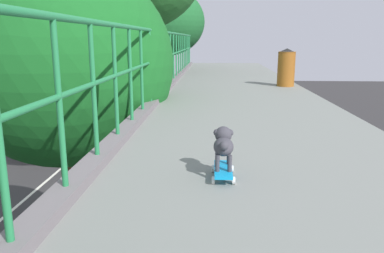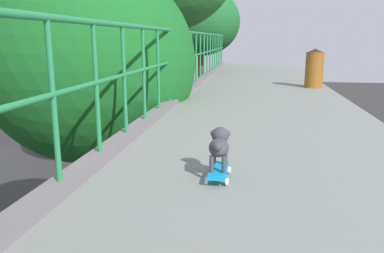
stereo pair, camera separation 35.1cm
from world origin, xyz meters
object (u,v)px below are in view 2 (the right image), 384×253
toy_skateboard (218,171)px  litter_bin (314,68)px  small_dog (219,144)px  city_bus (107,107)px

toy_skateboard → litter_bin: (1.69, 6.49, 0.40)m
toy_skateboard → small_dog: 0.23m
city_bus → litter_bin: 19.89m
city_bus → small_dog: 24.56m
small_dog → city_bus: bearing=113.8°
toy_skateboard → city_bus: bearing=113.8°
toy_skateboard → small_dog: small_dog is taller
city_bus → toy_skateboard: (9.79, -22.25, 3.57)m
litter_bin → city_bus: bearing=126.1°
city_bus → toy_skateboard: 24.57m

